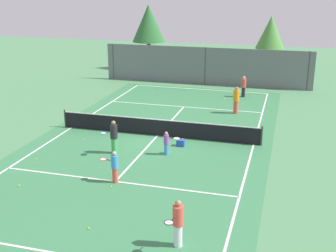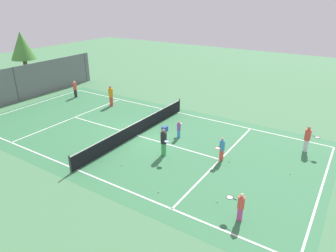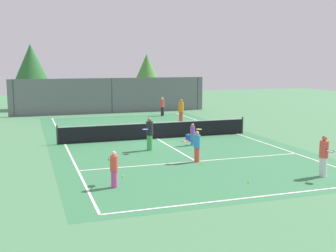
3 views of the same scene
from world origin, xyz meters
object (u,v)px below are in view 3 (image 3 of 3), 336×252
object	(u,v)px
ball_crate	(190,138)
player_5	(197,146)
player_0	(162,106)
player_6	(193,134)
tennis_ball_1	(118,139)
tennis_ball_7	(152,118)
tennis_ball_3	(91,162)
player_2	(324,155)
player_3	(181,111)
player_1	(150,133)
tennis_ball_5	(248,182)
player_4	(114,169)
tennis_ball_0	(81,120)
tennis_ball_8	(123,176)
tennis_ball_6	(202,164)
tennis_ball_2	(100,148)
tennis_ball_4	(173,119)

from	to	relation	value
ball_crate	player_5	bearing A→B (deg)	-108.18
player_0	player_6	distance (m)	13.34
tennis_ball_1	tennis_ball_7	distance (m)	10.24
tennis_ball_3	player_0	bearing A→B (deg)	61.38
player_0	player_2	xyz separation A→B (m)	(0.20, -20.94, 0.05)
player_5	player_3	bearing A→B (deg)	72.98
player_1	tennis_ball_1	size ratio (longest dim) A/B	26.69
tennis_ball_5	player_4	bearing A→B (deg)	168.04
player_1	player_6	distance (m)	2.75
ball_crate	tennis_ball_0	size ratio (longest dim) A/B	6.45
player_5	player_0	bearing A→B (deg)	77.52
player_1	tennis_ball_8	distance (m)	5.45
player_4	tennis_ball_6	xyz separation A→B (m)	(4.54, 2.29, -0.69)
tennis_ball_2	tennis_ball_6	bearing A→B (deg)	-53.34
player_5	player_6	distance (m)	3.99
player_2	player_1	bearing A→B (deg)	126.03
tennis_ball_2	tennis_ball_3	xyz separation A→B (m)	(-0.99, -3.28, 0.00)
ball_crate	tennis_ball_2	bearing A→B (deg)	-173.86
tennis_ball_6	player_4	bearing A→B (deg)	-153.18
player_2	tennis_ball_7	size ratio (longest dim) A/B	25.88
player_1	tennis_ball_1	xyz separation A→B (m)	(-1.00, 3.48, -0.87)
player_5	tennis_ball_0	world-z (taller)	player_5
player_1	player_2	xyz separation A→B (m)	(5.30, -7.28, -0.03)
tennis_ball_2	tennis_ball_4	bearing A→B (deg)	52.38
player_2	tennis_ball_7	distance (m)	19.86
tennis_ball_8	tennis_ball_6	bearing A→B (deg)	14.19
player_5	tennis_ball_4	size ratio (longest dim) A/B	22.26
player_0	player_6	world-z (taller)	player_0
player_2	tennis_ball_1	size ratio (longest dim) A/B	25.88
tennis_ball_0	tennis_ball_3	bearing A→B (deg)	-95.27
player_3	tennis_ball_3	bearing A→B (deg)	-127.89
tennis_ball_1	tennis_ball_3	size ratio (longest dim) A/B	1.00
tennis_ball_3	player_1	bearing A→B (deg)	29.46
tennis_ball_1	tennis_ball_6	distance (m)	7.63
tennis_ball_2	player_6	bearing A→B (deg)	-9.19
player_2	player_3	size ratio (longest dim) A/B	0.93
player_4	tennis_ball_7	world-z (taller)	player_4
player_0	tennis_ball_2	xyz separation A→B (m)	(-7.51, -12.30, -0.80)
player_0	tennis_ball_5	distance (m)	21.04
tennis_ball_2	player_0	bearing A→B (deg)	58.60
player_0	player_4	world-z (taller)	player_0
player_4	tennis_ball_7	size ratio (longest dim) A/B	21.10
tennis_ball_8	player_1	bearing A→B (deg)	62.14
player_0	player_3	world-z (taller)	player_3
player_1	tennis_ball_7	size ratio (longest dim) A/B	26.69
player_6	tennis_ball_6	xyz separation A→B (m)	(-1.28, -4.30, -0.62)
player_6	tennis_ball_2	xyz separation A→B (m)	(-5.09, 0.82, -0.62)
player_1	tennis_ball_8	bearing A→B (deg)	-117.86
player_2	player_3	xyz separation A→B (m)	(-0.18, 16.30, 0.06)
player_2	player_4	distance (m)	8.52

